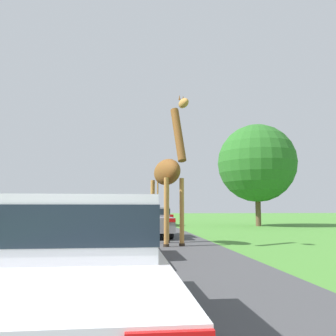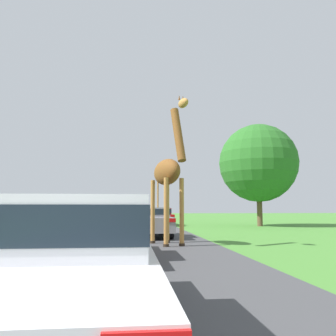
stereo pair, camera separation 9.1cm
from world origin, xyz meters
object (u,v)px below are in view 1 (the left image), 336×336
Objects in this scene: car_lead_maroon at (70,262)px; tree_left_edge at (257,163)px; car_queue_left at (99,227)px; car_far_ahead at (148,221)px; car_queue_right at (158,216)px; giraffe_near_road at (168,173)px.

tree_left_edge is (9.48, 20.19, 3.63)m from car_lead_maroon.
car_queue_left is 6.50m from car_far_ahead.
car_lead_maroon is 5.71m from car_queue_left.
car_queue_right is 1.12× the size of car_far_ahead.
car_lead_maroon is 1.18× the size of car_far_ahead.
car_far_ahead is at bearing -97.16° from car_queue_right.
giraffe_near_road is 3.92m from car_queue_left.
car_far_ahead is (-1.28, -10.22, 0.02)m from car_queue_right.
car_queue_right is at bearing 80.14° from car_queue_left.
car_queue_right is 0.98× the size of car_queue_left.
giraffe_near_road is 14.01m from tree_left_edge.
tree_left_edge is at bearing 45.39° from car_far_ahead.
tree_left_edge is (6.79, -2.03, 3.69)m from car_queue_right.
car_queue_left is 17.78m from tree_left_edge.
car_queue_right is 0.64× the size of tree_left_edge.
car_queue_right is at bearing -110.60° from giraffe_near_road.
giraffe_near_road is 8.93m from car_lead_maroon.
car_queue_left reaches higher than car_far_ahead.
tree_left_edge reaches higher than car_queue_left.
tree_left_edge is at bearing -16.65° from car_queue_right.
car_lead_maroon is at bearing -88.16° from car_queue_left.
car_queue_left is 1.14× the size of car_far_ahead.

